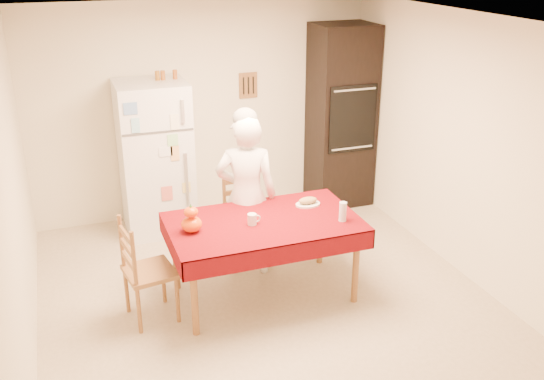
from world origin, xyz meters
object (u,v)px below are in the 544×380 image
refrigerator (155,158)px  dining_table (264,228)px  oven_cabinet (341,116)px  chair_far (245,214)px  coffee_mug (252,219)px  pumpkin_lower (192,224)px  wine_glass (343,212)px  seated_woman (246,196)px  bread_plate (308,204)px  chair_left (142,268)px

refrigerator → dining_table: size_ratio=1.00×
oven_cabinet → chair_far: size_ratio=2.32×
oven_cabinet → coffee_mug: (-1.74, -1.85, -0.29)m
pumpkin_lower → wine_glass: (1.31, -0.24, 0.02)m
seated_woman → bread_plate: size_ratio=6.73×
refrigerator → pumpkin_lower: (0.01, -1.75, -0.02)m
coffee_mug → wine_glass: bearing=-14.0°
chair_far → seated_woman: (-0.05, -0.23, 0.30)m
pumpkin_lower → chair_far: bearing=45.7°
oven_cabinet → chair_left: bearing=-146.1°
seated_woman → wine_glass: bearing=150.7°
chair_far → seated_woman: size_ratio=0.59×
chair_left → wine_glass: 1.81m
bread_plate → coffee_mug: bearing=-160.5°
chair_far → chair_left: size_ratio=1.00×
dining_table → coffee_mug: size_ratio=17.00×
oven_cabinet → dining_table: (-1.62, -1.81, -0.41)m
chair_far → coffee_mug: 0.84m
refrigerator → wine_glass: bearing=-56.5°
dining_table → seated_woman: seated_woman is taller
oven_cabinet → pumpkin_lower: bearing=-141.6°
oven_cabinet → bread_plate: 2.00m
chair_far → coffee_mug: (-0.17, -0.76, 0.30)m
seated_woman → oven_cabinet: bearing=-122.8°
dining_table → wine_glass: 0.72m
refrigerator → wine_glass: size_ratio=9.66×
dining_table → chair_far: chair_far is taller
seated_woman → wine_glass: 0.99m
pumpkin_lower → seated_woman: bearing=37.0°
oven_cabinet → coffee_mug: size_ratio=22.00×
dining_table → chair_far: 0.75m
dining_table → coffee_mug: (-0.12, -0.04, 0.12)m
coffee_mug → bread_plate: coffee_mug is taller
chair_far → bread_plate: chair_far is taller
chair_far → wine_glass: chair_far is taller
chair_left → bread_plate: bearing=-91.6°
chair_far → pumpkin_lower: (-0.70, -0.71, 0.32)m
dining_table → pumpkin_lower: bearing=179.3°
refrigerator → chair_far: size_ratio=1.79×
wine_glass → dining_table: bearing=160.6°
coffee_mug → bread_plate: (0.63, 0.22, -0.04)m
oven_cabinet → bread_plate: bearing=-124.5°
chair_left → wine_glass: chair_left is taller
chair_far → wine_glass: size_ratio=5.40×
wine_glass → bread_plate: bearing=110.6°
coffee_mug → pumpkin_lower: 0.53m
oven_cabinet → chair_left: (-2.72, -1.83, -0.59)m
refrigerator → coffee_mug: size_ratio=17.00×
oven_cabinet → pumpkin_lower: (-2.27, -1.80, -0.27)m
oven_cabinet → refrigerator: bearing=-178.8°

